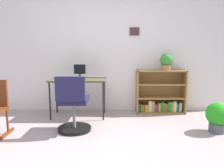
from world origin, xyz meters
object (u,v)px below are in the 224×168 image
object	(u,v)px
office_chair	(73,108)
potted_plant_on_shelf	(166,61)
potted_plant_floor	(218,116)
monitor	(80,72)
bookshelf_low	(160,94)
keyboard	(75,79)
desk	(78,82)

from	to	relation	value
office_chair	potted_plant_on_shelf	world-z (taller)	potted_plant_on_shelf
potted_plant_on_shelf	potted_plant_floor	bearing A→B (deg)	-61.77
monitor	bookshelf_low	world-z (taller)	monitor
potted_plant_on_shelf	monitor	bearing A→B (deg)	-174.86
monitor	potted_plant_floor	distance (m)	2.46
office_chair	bookshelf_low	world-z (taller)	office_chair
keyboard	potted_plant_on_shelf	bearing A→B (deg)	10.39
keyboard	potted_plant_floor	xyz separation A→B (m)	(2.28, -0.73, -0.47)
desk	office_chair	xyz separation A→B (m)	(0.05, -0.81, -0.27)
keyboard	office_chair	distance (m)	0.81
monitor	potted_plant_on_shelf	bearing A→B (deg)	5.14
keyboard	potted_plant_floor	world-z (taller)	keyboard
desk	potted_plant_floor	bearing A→B (deg)	-19.81
bookshelf_low	desk	bearing A→B (deg)	-169.68
potted_plant_floor	bookshelf_low	bearing A→B (deg)	120.63
potted_plant_floor	monitor	bearing A→B (deg)	158.08
office_chair	potted_plant_floor	bearing A→B (deg)	-0.06
keyboard	potted_plant_on_shelf	distance (m)	1.77
desk	monitor	distance (m)	0.20
keyboard	bookshelf_low	bearing A→B (deg)	12.79
desk	potted_plant_floor	distance (m)	2.42
monitor	potted_plant_floor	world-z (taller)	monitor
keyboard	bookshelf_low	world-z (taller)	bookshelf_low
keyboard	potted_plant_on_shelf	world-z (taller)	potted_plant_on_shelf
office_chair	potted_plant_floor	world-z (taller)	office_chair
monitor	potted_plant_floor	size ratio (longest dim) A/B	0.56
monitor	office_chair	bearing A→B (deg)	-88.47
monitor	office_chair	xyz separation A→B (m)	(0.02, -0.89, -0.45)
monitor	keyboard	xyz separation A→B (m)	(-0.06, -0.17, -0.11)
bookshelf_low	potted_plant_floor	distance (m)	1.28
monitor	desk	bearing A→B (deg)	-103.97
potted_plant_on_shelf	potted_plant_floor	size ratio (longest dim) A/B	0.69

